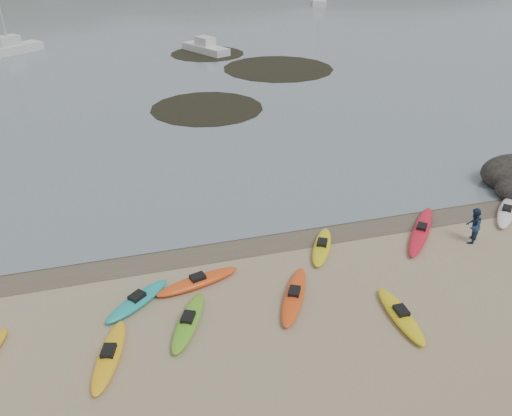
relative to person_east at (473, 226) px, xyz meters
name	(u,v)px	position (x,y,z in m)	size (l,w,h in m)	color
ground	(256,238)	(-8.86, 2.84, -0.81)	(600.00, 600.00, 0.00)	tan
wet_sand	(258,241)	(-8.86, 2.54, -0.81)	(60.00, 60.00, 0.00)	brown
kayaks	(285,282)	(-8.73, -0.71, -0.64)	(24.79, 8.26, 0.34)	yellow
person_east	(473,226)	(0.00, 0.00, 0.00)	(0.79, 0.62, 1.63)	navy
kelp_mats	(241,73)	(-2.44, 30.92, -0.78)	(18.72, 27.07, 0.04)	black
moored_boats	(188,3)	(0.31, 79.91, -0.26)	(91.79, 83.84, 1.19)	silver
far_hills	(220,9)	(30.52, 196.81, -16.74)	(550.00, 135.00, 80.00)	#384235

